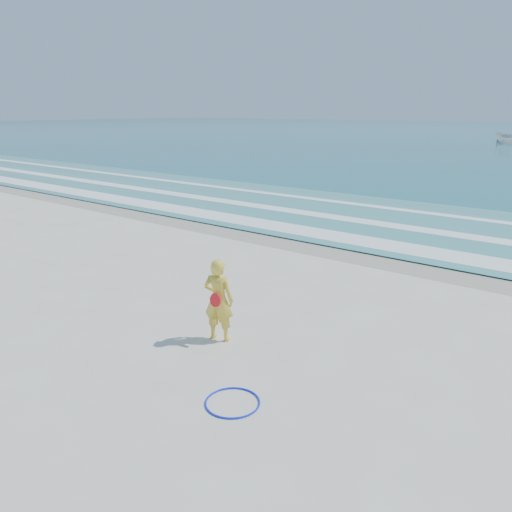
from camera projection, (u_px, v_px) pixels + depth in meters
The scene contains 9 objects.
ground at pixel (115, 349), 9.62m from camera, with size 400.00×400.00×0.00m, color silver.
wet_sand at pixel (342, 250), 16.41m from camera, with size 400.00×2.40×0.00m, color #B2A893.
shallow at pixel (402, 222), 20.17m from camera, with size 400.00×10.00×0.01m, color #59B7AD.
foam_near at pixel (360, 240), 17.38m from camera, with size 400.00×1.40×0.01m, color white.
foam_mid at pixel (394, 226), 19.57m from camera, with size 400.00×0.90×0.01m, color white.
foam_far at pixel (424, 213), 22.06m from camera, with size 400.00×0.60×0.01m, color white.
hoop at pixel (233, 402), 7.83m from camera, with size 0.88×0.88×0.03m, color #0D25EC.
boat at pixel (510, 138), 65.90m from camera, with size 1.53×4.06×1.57m, color silver.
woman at pixel (219, 300), 9.79m from camera, with size 0.71×0.57×1.68m.
Camera 1 is at (7.53, -5.18, 4.44)m, focal length 35.00 mm.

